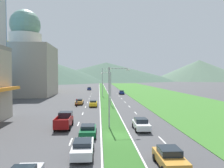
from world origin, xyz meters
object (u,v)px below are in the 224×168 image
object	(u,v)px
street_lamp_far	(103,80)
car_7	(88,130)
car_3	(93,103)
motorcycle_rider	(77,103)
street_lamp_mid	(109,86)
car_4	(122,92)
street_lamp_near	(112,93)
car_6	(79,102)
pickup_truck_0	(64,120)
car_2	(141,124)
car_5	(83,148)
car_1	(89,89)
car_8	(170,158)

from	to	relation	value
street_lamp_far	car_7	xyz separation A→B (m)	(-2.87, -50.13, -4.89)
car_3	motorcycle_rider	xyz separation A→B (m)	(-3.91, 0.25, -0.01)
street_lamp_mid	car_4	world-z (taller)	street_lamp_mid
street_lamp_near	car_3	bearing A→B (deg)	98.24
street_lamp_near	car_6	bearing A→B (deg)	104.87
car_3	pickup_truck_0	xyz separation A→B (m)	(-3.52, -20.81, 0.22)
car_2	car_4	world-z (taller)	car_2
street_lamp_mid	car_5	bearing A→B (deg)	-96.77
car_1	motorcycle_rider	world-z (taller)	motorcycle_rider
street_lamp_mid	car_2	size ratio (longest dim) A/B	1.85
car_1	car_6	xyz separation A→B (m)	(-0.09, -55.15, -0.05)
car_2	motorcycle_rider	bearing A→B (deg)	-154.93
car_5	car_6	distance (m)	36.07
street_lamp_near	car_4	xyz separation A→B (m)	(7.03, 54.95, -4.14)
motorcycle_rider	car_8	bearing A→B (deg)	-162.89
pickup_truck_0	car_2	bearing A→B (deg)	-101.32
car_5	car_6	bearing A→B (deg)	5.48
car_7	motorcycle_rider	xyz separation A→B (m)	(-3.91, 25.71, 0.03)
street_lamp_mid	motorcycle_rider	xyz separation A→B (m)	(-7.78, -1.38, -3.96)
car_7	car_3	bearing A→B (deg)	-0.01
pickup_truck_0	motorcycle_rider	xyz separation A→B (m)	(-0.39, 21.06, -0.24)
car_3	car_5	world-z (taller)	car_5
car_6	car_7	bearing A→B (deg)	-173.02
car_5	car_7	xyz separation A→B (m)	(0.13, 6.67, -0.06)
car_7	car_8	xyz separation A→B (m)	(6.92, -9.47, 0.05)
car_2	car_8	bearing A→B (deg)	0.00
car_1	car_3	bearing A→B (deg)	-176.61
street_lamp_far	car_4	size ratio (longest dim) A/B	2.39
car_5	car_1	bearing A→B (deg)	2.11
car_3	car_4	xyz separation A→B (m)	(10.12, 33.59, 0.01)
street_lamp_mid	car_5	world-z (taller)	street_lamp_mid
car_4	car_7	size ratio (longest dim) A/B	0.95
car_1	car_6	distance (m)	55.15
car_4	car_6	xyz separation A→B (m)	(-13.70, -29.82, -0.05)
street_lamp_near	street_lamp_mid	world-z (taller)	street_lamp_near
car_5	car_2	bearing A→B (deg)	-37.40
car_4	motorcycle_rider	bearing A→B (deg)	-22.82
street_lamp_near	pickup_truck_0	world-z (taller)	street_lamp_near
street_lamp_near	car_7	world-z (taller)	street_lamp_near
car_7	pickup_truck_0	bearing A→B (deg)	37.16
street_lamp_near	car_2	size ratio (longest dim) A/B	1.92
car_5	car_8	distance (m)	7.59
car_1	pickup_truck_0	distance (m)	79.74
car_6	street_lamp_far	bearing A→B (deg)	-17.15
car_2	car_8	xyz separation A→B (m)	(0.00, -12.02, -0.02)
street_lamp_far	car_4	xyz separation A→B (m)	(7.25, 8.92, -4.84)
street_lamp_mid	car_8	xyz separation A→B (m)	(3.05, -36.56, -3.94)
street_lamp_far	car_1	distance (m)	35.18
street_lamp_far	car_4	world-z (taller)	street_lamp_far
car_1	street_lamp_near	bearing A→B (deg)	-175.31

